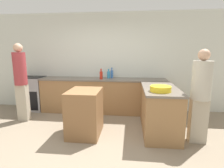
% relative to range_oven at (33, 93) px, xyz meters
% --- Properties ---
extents(ground_plane, '(14.00, 14.00, 0.00)m').
position_rel_range_oven_xyz_m(ground_plane, '(2.04, -1.92, -0.47)').
color(ground_plane, gray).
extents(wall_back, '(8.00, 0.06, 2.70)m').
position_rel_range_oven_xyz_m(wall_back, '(2.04, 0.32, 0.88)').
color(wall_back, silver).
rests_on(wall_back, ground_plane).
extents(counter_back, '(3.38, 0.62, 0.93)m').
position_rel_range_oven_xyz_m(counter_back, '(2.04, 0.00, -0.00)').
color(counter_back, olive).
rests_on(counter_back, ground_plane).
extents(counter_peninsula, '(0.69, 1.51, 0.93)m').
position_rel_range_oven_xyz_m(counter_peninsula, '(3.38, -1.03, -0.00)').
color(counter_peninsula, olive).
rests_on(counter_peninsula, ground_plane).
extents(range_oven, '(0.68, 0.59, 0.94)m').
position_rel_range_oven_xyz_m(range_oven, '(0.00, 0.00, 0.00)').
color(range_oven, '#99999E').
rests_on(range_oven, ground_plane).
extents(island_table, '(0.61, 0.77, 0.91)m').
position_rel_range_oven_xyz_m(island_table, '(1.89, -1.36, -0.02)').
color(island_table, brown).
rests_on(island_table, ground_plane).
extents(mixing_bowl, '(0.38, 0.38, 0.10)m').
position_rel_range_oven_xyz_m(mixing_bowl, '(3.33, -1.43, 0.51)').
color(mixing_bowl, yellow).
rests_on(mixing_bowl, counter_peninsula).
extents(dish_soap_bottle, '(0.08, 0.08, 0.25)m').
position_rel_range_oven_xyz_m(dish_soap_bottle, '(2.18, 0.09, 0.56)').
color(dish_soap_bottle, '#338CBF').
rests_on(dish_soap_bottle, counter_back).
extents(water_bottle_blue, '(0.07, 0.07, 0.28)m').
position_rel_range_oven_xyz_m(water_bottle_blue, '(2.27, 0.15, 0.57)').
color(water_bottle_blue, '#386BB7').
rests_on(water_bottle_blue, counter_back).
extents(hot_sauce_bottle, '(0.08, 0.08, 0.28)m').
position_rel_range_oven_xyz_m(hot_sauce_bottle, '(2.01, -0.10, 0.57)').
color(hot_sauce_bottle, red).
rests_on(hot_sauce_bottle, counter_back).
extents(person_by_range, '(0.28, 0.28, 1.83)m').
position_rel_range_oven_xyz_m(person_by_range, '(0.22, -0.82, 0.55)').
color(person_by_range, '#ADA38E').
rests_on(person_by_range, ground_plane).
extents(person_at_peninsula, '(0.33, 0.33, 1.69)m').
position_rel_range_oven_xyz_m(person_at_peninsula, '(4.02, -1.45, 0.45)').
color(person_at_peninsula, '#ADA38E').
rests_on(person_at_peninsula, ground_plane).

